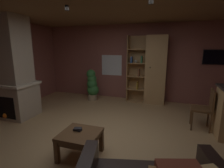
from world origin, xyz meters
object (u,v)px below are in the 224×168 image
coffee_table (80,138)px  dining_chair (206,107)px  bookshelf_cabinet (153,70)px  potted_floor_plant (92,85)px  stone_fireplace (13,73)px  table_book_1 (78,129)px  wall_mounted_tv (217,57)px  table_book_0 (78,130)px

coffee_table → dining_chair: dining_chair is taller
bookshelf_cabinet → potted_floor_plant: (-2.00, -0.32, -0.56)m
coffee_table → stone_fireplace: bearing=156.8°
table_book_1 → potted_floor_plant: potted_floor_plant is taller
dining_chair → wall_mounted_tv: 2.08m
table_book_1 → dining_chair: dining_chair is taller
coffee_table → potted_floor_plant: (-1.12, 2.97, 0.17)m
table_book_0 → dining_chair: 2.80m
stone_fireplace → coffee_table: bearing=-23.2°
potted_floor_plant → wall_mounted_tv: size_ratio=1.37×
stone_fireplace → coffee_table: (2.46, -1.05, -0.81)m
coffee_table → bookshelf_cabinet: bearing=75.1°
bookshelf_cabinet → dining_chair: (1.29, -1.54, -0.55)m
stone_fireplace → wall_mounted_tv: bearing=25.4°
coffee_table → potted_floor_plant: bearing=110.7°
bookshelf_cabinet → coffee_table: (-0.87, -3.29, -0.73)m
dining_chair → table_book_0: bearing=-142.9°
coffee_table → wall_mounted_tv: size_ratio=0.81×
bookshelf_cabinet → potted_floor_plant: bearing=-171.0°
stone_fireplace → wall_mounted_tv: (5.15, 2.45, 0.36)m
bookshelf_cabinet → table_book_1: bearing=-106.3°
table_book_0 → table_book_1: size_ratio=1.13×
table_book_1 → dining_chair: (2.23, 1.69, 0.06)m
bookshelf_cabinet → table_book_0: 3.43m
stone_fireplace → bookshelf_cabinet: 4.01m
table_book_0 → potted_floor_plant: size_ratio=0.13×
table_book_0 → potted_floor_plant: bearing=109.8°
dining_chair → potted_floor_plant: size_ratio=0.86×
table_book_0 → coffee_table: bearing=-37.4°
potted_floor_plant → wall_mounted_tv: (3.81, 0.53, 1.00)m
stone_fireplace → potted_floor_plant: size_ratio=2.40×
table_book_0 → stone_fireplace: bearing=157.3°
coffee_table → table_book_0: 0.14m
wall_mounted_tv → stone_fireplace: bearing=-154.6°
bookshelf_cabinet → potted_floor_plant: size_ratio=2.04×
potted_floor_plant → coffee_table: bearing=-69.3°
table_book_1 → wall_mounted_tv: bearing=51.3°
table_book_1 → dining_chair: size_ratio=0.13×
table_book_1 → wall_mounted_tv: (2.76, 3.44, 1.04)m
stone_fireplace → coffee_table: size_ratio=4.08×
dining_chair → potted_floor_plant: potted_floor_plant is taller
stone_fireplace → table_book_0: size_ratio=18.64×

